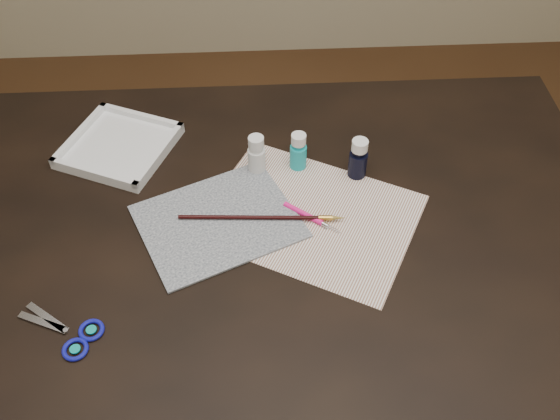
{
  "coord_description": "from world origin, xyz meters",
  "views": [
    {
      "loc": [
        -0.04,
        -0.77,
        1.63
      ],
      "look_at": [
        0.0,
        0.0,
        0.8
      ],
      "focal_mm": 40.0,
      "sensor_mm": 36.0,
      "label": 1
    }
  ],
  "objects_px": {
    "paint_bottle_cyan": "(298,151)",
    "palette_tray": "(119,145)",
    "canvas": "(218,221)",
    "paint_bottle_white": "(256,154)",
    "paint_bottle_navy": "(358,158)",
    "scissors": "(56,330)",
    "paper": "(310,216)"
  },
  "relations": [
    {
      "from": "paper",
      "to": "paint_bottle_cyan",
      "type": "xyz_separation_m",
      "value": [
        -0.01,
        0.14,
        0.04
      ]
    },
    {
      "from": "canvas",
      "to": "paint_bottle_white",
      "type": "xyz_separation_m",
      "value": [
        0.08,
        0.14,
        0.04
      ]
    },
    {
      "from": "canvas",
      "to": "paint_bottle_cyan",
      "type": "bearing_deg",
      "value": 42.22
    },
    {
      "from": "scissors",
      "to": "canvas",
      "type": "bearing_deg",
      "value": -115.77
    },
    {
      "from": "paint_bottle_white",
      "to": "paint_bottle_navy",
      "type": "relative_size",
      "value": 0.97
    },
    {
      "from": "paper",
      "to": "paint_bottle_cyan",
      "type": "bearing_deg",
      "value": 95.36
    },
    {
      "from": "canvas",
      "to": "paint_bottle_cyan",
      "type": "height_order",
      "value": "paint_bottle_cyan"
    },
    {
      "from": "paper",
      "to": "palette_tray",
      "type": "xyz_separation_m",
      "value": [
        -0.39,
        0.21,
        0.01
      ]
    },
    {
      "from": "paint_bottle_white",
      "to": "scissors",
      "type": "relative_size",
      "value": 0.53
    },
    {
      "from": "paint_bottle_white",
      "to": "paint_bottle_cyan",
      "type": "xyz_separation_m",
      "value": [
        0.08,
        0.01,
        -0.0
      ]
    },
    {
      "from": "paint_bottle_white",
      "to": "palette_tray",
      "type": "distance_m",
      "value": 0.3
    },
    {
      "from": "paint_bottle_navy",
      "to": "palette_tray",
      "type": "distance_m",
      "value": 0.5
    },
    {
      "from": "paint_bottle_navy",
      "to": "scissors",
      "type": "bearing_deg",
      "value": -147.83
    },
    {
      "from": "canvas",
      "to": "palette_tray",
      "type": "distance_m",
      "value": 0.3
    },
    {
      "from": "palette_tray",
      "to": "paper",
      "type": "bearing_deg",
      "value": -28.7
    },
    {
      "from": "paper",
      "to": "scissors",
      "type": "relative_size",
      "value": 2.34
    },
    {
      "from": "canvas",
      "to": "palette_tray",
      "type": "relative_size",
      "value": 1.39
    },
    {
      "from": "paint_bottle_white",
      "to": "paint_bottle_cyan",
      "type": "relative_size",
      "value": 1.04
    },
    {
      "from": "paint_bottle_white",
      "to": "palette_tray",
      "type": "bearing_deg",
      "value": 164.76
    },
    {
      "from": "paint_bottle_cyan",
      "to": "palette_tray",
      "type": "bearing_deg",
      "value": 169.21
    },
    {
      "from": "paint_bottle_white",
      "to": "paint_bottle_navy",
      "type": "height_order",
      "value": "paint_bottle_navy"
    },
    {
      "from": "palette_tray",
      "to": "canvas",
      "type": "bearing_deg",
      "value": -45.97
    },
    {
      "from": "paper",
      "to": "canvas",
      "type": "distance_m",
      "value": 0.18
    },
    {
      "from": "palette_tray",
      "to": "paint_bottle_white",
      "type": "bearing_deg",
      "value": -15.24
    },
    {
      "from": "paint_bottle_navy",
      "to": "scissors",
      "type": "xyz_separation_m",
      "value": [
        -0.54,
        -0.34,
        -0.04
      ]
    },
    {
      "from": "paper",
      "to": "paint_bottle_cyan",
      "type": "distance_m",
      "value": 0.15
    },
    {
      "from": "paper",
      "to": "paint_bottle_navy",
      "type": "bearing_deg",
      "value": 46.37
    },
    {
      "from": "scissors",
      "to": "palette_tray",
      "type": "bearing_deg",
      "value": -72.87
    },
    {
      "from": "paper",
      "to": "scissors",
      "type": "bearing_deg",
      "value": -152.12
    },
    {
      "from": "paint_bottle_navy",
      "to": "scissors",
      "type": "distance_m",
      "value": 0.64
    },
    {
      "from": "paper",
      "to": "paint_bottle_white",
      "type": "relative_size",
      "value": 4.42
    },
    {
      "from": "paint_bottle_cyan",
      "to": "paint_bottle_navy",
      "type": "bearing_deg",
      "value": -14.98
    }
  ]
}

